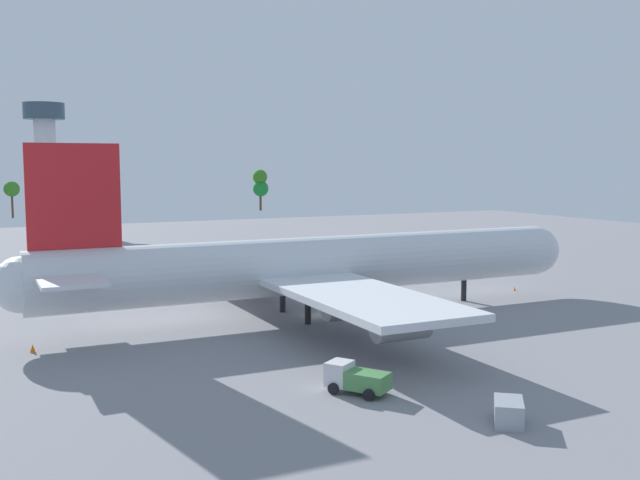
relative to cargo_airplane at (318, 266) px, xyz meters
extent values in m
plane|color=gray|center=(0.30, 0.00, -5.91)|extent=(282.34, 282.34, 0.00)
cylinder|color=silver|center=(0.30, 0.00, 0.11)|extent=(64.60, 6.54, 6.54)
sphere|color=silver|center=(32.60, 0.00, 0.11)|extent=(6.41, 6.41, 6.41)
sphere|color=silver|center=(-32.00, 0.00, 0.11)|extent=(5.56, 5.56, 5.56)
cube|color=red|center=(-26.83, 0.00, 8.61)|extent=(9.04, 0.50, 10.46)
cube|color=silver|center=(-28.12, -5.20, 1.09)|extent=(5.81, 9.81, 0.36)
cube|color=silver|center=(-28.12, 5.20, 1.09)|extent=(5.81, 9.81, 0.36)
cube|color=silver|center=(-2.93, -15.34, -0.88)|extent=(10.98, 26.75, 0.70)
cube|color=silver|center=(-2.93, 15.34, -0.88)|extent=(10.98, 26.75, 0.70)
cylinder|color=gray|center=(-1.93, -11.33, -2.60)|extent=(5.23, 2.75, 2.75)
cylinder|color=gray|center=(-1.93, -21.22, -2.60)|extent=(5.23, 2.75, 2.75)
cylinder|color=gray|center=(-1.93, 11.33, -2.60)|extent=(5.23, 2.75, 2.75)
cylinder|color=gray|center=(-1.93, 21.22, -2.60)|extent=(5.23, 2.75, 2.75)
cylinder|color=black|center=(20.97, 0.00, -4.54)|extent=(0.70, 0.70, 2.74)
cylinder|color=black|center=(-2.93, -3.60, -4.54)|extent=(0.70, 0.70, 2.74)
cylinder|color=black|center=(-2.93, 3.60, -4.54)|extent=(0.70, 0.70, 2.74)
cube|color=silver|center=(-10.69, -26.22, -4.52)|extent=(2.70, 2.59, 1.87)
cube|color=#4C8C4C|center=(-9.31, -28.24, -4.78)|extent=(3.56, 3.83, 1.35)
cylinder|color=black|center=(-9.70, -25.64, -5.46)|extent=(0.74, 0.90, 0.90)
cylinder|color=black|center=(-11.59, -26.94, -5.46)|extent=(0.74, 0.90, 0.90)
cylinder|color=black|center=(-7.98, -28.14, -5.46)|extent=(0.74, 0.90, 0.90)
cylinder|color=black|center=(-9.88, -29.44, -5.46)|extent=(0.74, 0.90, 0.90)
cube|color=#B21E19|center=(-14.74, 37.61, -4.47)|extent=(2.66, 2.40, 2.08)
cube|color=#B21E19|center=(-15.68, 35.91, -4.81)|extent=(3.07, 3.14, 1.39)
cylinder|color=black|center=(-13.68, 37.05, -5.51)|extent=(0.63, 0.84, 0.80)
cylinder|color=black|center=(-15.77, 38.21, -5.51)|extent=(0.63, 0.84, 0.80)
cylinder|color=black|center=(-14.86, 34.94, -5.51)|extent=(0.63, 0.84, 0.80)
cylinder|color=black|center=(-16.94, 36.09, -5.51)|extent=(0.63, 0.84, 0.80)
cube|color=#999EA8|center=(-3.67, -37.87, -5.07)|extent=(3.48, 3.70, 1.66)
cone|color=orange|center=(32.06, 3.13, -5.62)|extent=(0.39, 0.39, 0.56)
cone|color=orange|center=(-31.46, -3.34, -5.52)|extent=(0.53, 0.53, 0.76)
cylinder|color=silver|center=(-16.27, 138.08, 8.83)|extent=(5.72, 5.72, 29.47)
cylinder|color=#334756|center=(-16.27, 138.08, 25.78)|extent=(10.87, 10.87, 4.43)
cylinder|color=#51381E|center=(-23.11, 177.90, -1.97)|extent=(0.67, 0.67, 7.87)
sphere|color=#377D23|center=(-23.11, 177.90, 3.45)|extent=(4.95, 4.95, 4.95)
cylinder|color=#51381E|center=(61.79, 177.90, -0.49)|extent=(0.57, 0.57, 10.83)
sphere|color=#377B1E|center=(61.79, 177.90, 6.55)|extent=(5.42, 5.42, 5.42)
cylinder|color=#51381E|center=(62.02, 177.90, -2.71)|extent=(0.74, 0.74, 6.40)
sphere|color=#1B802E|center=(62.02, 177.90, 2.24)|extent=(5.83, 5.83, 5.83)
camera|label=1|loc=(-36.51, -76.01, 11.97)|focal=41.15mm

